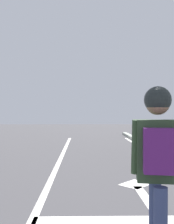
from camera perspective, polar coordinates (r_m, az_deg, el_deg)
name	(u,v)px	position (r m, az deg, el deg)	size (l,w,h in m)	color
lane_line_center	(36,213)	(3.98, -10.96, -20.54)	(0.12, 20.00, 0.01)	silver
stop_bar	(151,222)	(3.72, 13.72, -22.05)	(3.04, 0.40, 0.01)	silver
lane_arrow_stem	(146,199)	(4.57, 12.68, -17.76)	(0.16, 1.40, 0.01)	silver
lane_arrow_head	(136,184)	(5.36, 10.45, -15.01)	(0.56, 0.44, 0.01)	silver
skater	(158,156)	(2.33, 15.03, -9.04)	(0.43, 0.60, 1.55)	navy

